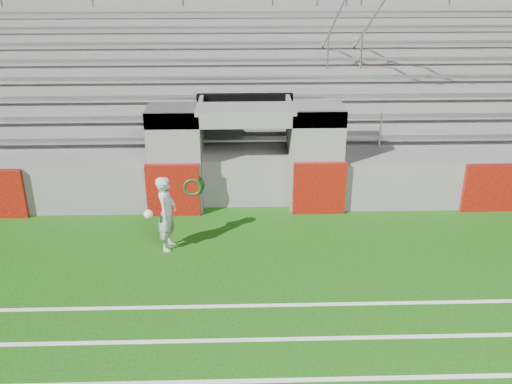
{
  "coord_description": "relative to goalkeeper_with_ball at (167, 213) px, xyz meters",
  "views": [
    {
      "loc": [
        -0.16,
        -9.9,
        6.24
      ],
      "look_at": [
        0.2,
        1.8,
        1.1
      ],
      "focal_mm": 40.0,
      "sensor_mm": 36.0,
      "label": 1
    }
  ],
  "objects": [
    {
      "name": "hose_coil",
      "position": [
        0.44,
        1.66,
        -0.06
      ],
      "size": [
        0.59,
        0.15,
        0.59
      ],
      "color": "#0B390C",
      "rests_on": "ground"
    },
    {
      "name": "goalkeeper_with_ball",
      "position": [
        0.0,
        0.0,
        0.0
      ],
      "size": [
        0.71,
        0.69,
        1.7
      ],
      "color": "#ADB1B6",
      "rests_on": "ground"
    },
    {
      "name": "stadium_structure",
      "position": [
        1.76,
        6.69,
        0.64
      ],
      "size": [
        26.0,
        8.48,
        5.42
      ],
      "color": "slate",
      "rests_on": "ground"
    },
    {
      "name": "ground",
      "position": [
        1.76,
        -1.28,
        -0.85
      ],
      "size": [
        90.0,
        90.0,
        0.0
      ],
      "primitive_type": "plane",
      "color": "#15480C",
      "rests_on": "ground"
    }
  ]
}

